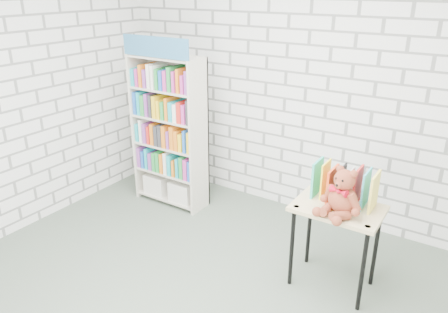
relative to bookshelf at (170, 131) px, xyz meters
The scene contains 6 objects.
ground 2.08m from the bookshelf, 45.82° to the right, with size 4.50×4.50×0.00m, color #4B584A.
room_shell 2.10m from the bookshelf, 45.82° to the right, with size 4.52×4.02×2.81m.
bookshelf is the anchor object (origin of this frame).
display_table 2.18m from the bookshelf, 12.20° to the right, with size 0.70×0.49×0.75m.
table_books 2.15m from the bookshelf, ahead, with size 0.49×0.22×0.29m.
teddy_bear 2.24m from the bookshelf, 14.65° to the right, with size 0.35×0.34×0.38m.
Camera 1 is at (1.72, -2.18, 2.43)m, focal length 35.00 mm.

